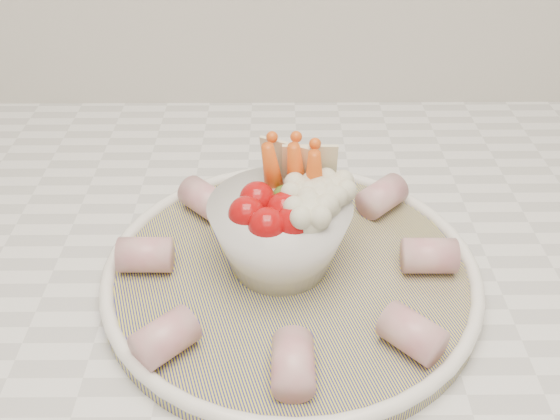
{
  "coord_description": "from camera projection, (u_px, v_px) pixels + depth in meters",
  "views": [
    {
      "loc": [
        -0.08,
        0.99,
        1.3
      ],
      "look_at": [
        -0.08,
        1.41,
        0.99
      ],
      "focal_mm": 40.0,
      "sensor_mm": 36.0,
      "label": 1
    }
  ],
  "objects": [
    {
      "name": "veggie_bowl",
      "position": [
        285.0,
        225.0,
        0.52
      ],
      "size": [
        0.12,
        0.12,
        0.11
      ],
      "color": "silver",
      "rests_on": "serving_platter"
    },
    {
      "name": "cured_meat_rolls",
      "position": [
        290.0,
        255.0,
        0.53
      ],
      "size": [
        0.29,
        0.3,
        0.03
      ],
      "color": "#B0505F",
      "rests_on": "serving_platter"
    },
    {
      "name": "serving_platter",
      "position": [
        291.0,
        272.0,
        0.54
      ],
      "size": [
        0.41,
        0.41,
        0.02
      ],
      "color": "navy",
      "rests_on": "kitchen_counter"
    }
  ]
}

